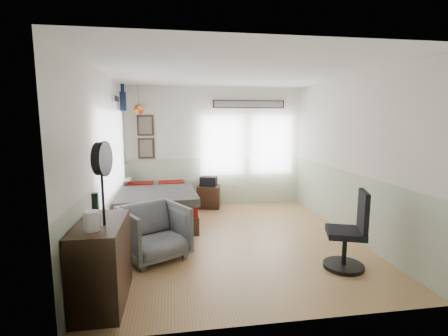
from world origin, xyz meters
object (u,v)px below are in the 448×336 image
Objects in this scene: bed at (157,206)px; task_chair at (350,237)px; armchair at (154,232)px; nightstand at (209,197)px; dresser at (102,262)px.

bed is 1.94× the size of task_chair.
armchair is 2.77m from nightstand.
bed is 2.81m from dresser.
dresser is at bearing -153.78° from task_chair.
task_chair is (2.63, -2.44, 0.12)m from bed.
bed is at bearing 62.53° from armchair.
nightstand is at bearing 38.45° from armchair.
nightstand is at bearing 34.27° from bed.
dresser is (-0.44, -2.77, 0.14)m from bed.
nightstand is (1.55, 3.63, -0.20)m from dresser.
dresser is 3.95m from nightstand.
dresser reaches higher than nightstand.
bed is at bearing -129.87° from nightstand.
armchair is (0.49, 1.08, -0.06)m from dresser.
bed reaches higher than nightstand.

